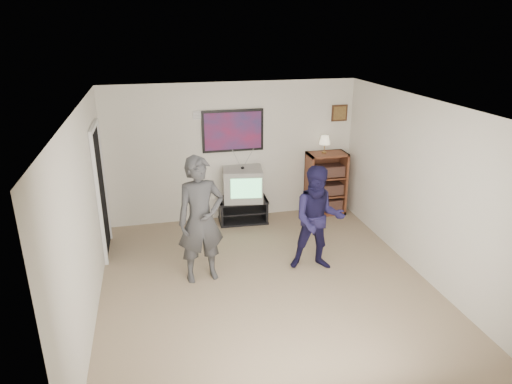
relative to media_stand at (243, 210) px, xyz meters
name	(u,v)px	position (x,y,z in m)	size (l,w,h in m)	color
room_shell	(261,193)	(-0.12, -1.88, 1.03)	(4.51, 5.00, 2.51)	brown
media_stand	(243,210)	(0.00, 0.00, 0.00)	(0.90, 0.53, 0.44)	black
crt_television	(243,184)	(0.00, 0.00, 0.51)	(0.69, 0.58, 0.58)	gray
bookshelf	(326,183)	(1.61, 0.05, 0.38)	(0.72, 0.41, 1.19)	#572A1A
table_lamp	(325,144)	(1.56, 0.08, 1.13)	(0.20, 0.20, 0.32)	beige
person_tall	(201,220)	(-0.95, -1.81, 0.69)	(0.66, 0.43, 1.81)	#37383A
person_short	(318,219)	(0.72, -1.90, 0.57)	(0.77, 0.60, 1.58)	#171336
controller_left	(200,187)	(-0.92, -1.57, 1.07)	(0.03, 0.11, 0.03)	white
controller_right	(317,192)	(0.76, -1.68, 0.90)	(0.03, 0.12, 0.03)	white
poster	(233,131)	(-0.12, 0.25, 1.43)	(1.10, 0.03, 0.75)	black
air_vent	(201,115)	(-0.67, 0.25, 1.73)	(0.28, 0.02, 0.14)	white
small_picture	(339,113)	(1.88, 0.25, 1.66)	(0.30, 0.03, 0.30)	#392012
doorway	(101,192)	(-2.35, -0.63, 0.78)	(0.03, 0.85, 2.00)	black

